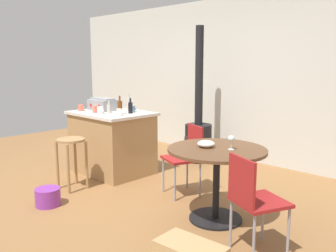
# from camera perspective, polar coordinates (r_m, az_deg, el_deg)

# --- Properties ---
(ground_plane) EXTENTS (8.80, 8.80, 0.00)m
(ground_plane) POSITION_cam_1_polar(r_m,az_deg,el_deg) (4.84, -8.14, -9.64)
(ground_plane) COLOR olive
(back_wall) EXTENTS (8.00, 0.10, 2.70)m
(back_wall) POSITION_cam_1_polar(r_m,az_deg,el_deg) (6.34, 9.26, 7.41)
(back_wall) COLOR beige
(back_wall) RESTS_ON ground_plane
(kitchen_island) EXTENTS (1.16, 0.88, 0.91)m
(kitchen_island) POSITION_cam_1_polar(r_m,az_deg,el_deg) (5.41, -8.85, -2.53)
(kitchen_island) COLOR #A37A4C
(kitchen_island) RESTS_ON ground_plane
(wooden_stool) EXTENTS (0.36, 0.36, 0.66)m
(wooden_stool) POSITION_cam_1_polar(r_m,az_deg,el_deg) (4.79, -15.08, -3.92)
(wooden_stool) COLOR #A37A4C
(wooden_stool) RESTS_ON ground_plane
(dining_table) EXTENTS (1.00, 1.00, 0.76)m
(dining_table) POSITION_cam_1_polar(r_m,az_deg,el_deg) (3.72, 7.73, -6.22)
(dining_table) COLOR black
(dining_table) RESTS_ON ground_plane
(folding_chair_near) EXTENTS (0.52, 0.52, 0.86)m
(folding_chair_near) POSITION_cam_1_polar(r_m,az_deg,el_deg) (4.45, 2.97, -4.48)
(folding_chair_near) COLOR maroon
(folding_chair_near) RESTS_ON ground_plane
(folding_chair_far) EXTENTS (0.53, 0.53, 0.87)m
(folding_chair_far) POSITION_cam_1_polar(r_m,az_deg,el_deg) (3.12, 13.34, -10.95)
(folding_chair_far) COLOR maroon
(folding_chair_far) RESTS_ON ground_plane
(wood_stove) EXTENTS (0.44, 0.45, 2.20)m
(wood_stove) POSITION_cam_1_polar(r_m,az_deg,el_deg) (5.95, 4.83, -0.70)
(wood_stove) COLOR black
(wood_stove) RESTS_ON ground_plane
(toolbox) EXTENTS (0.43, 0.29, 0.19)m
(toolbox) POSITION_cam_1_polar(r_m,az_deg,el_deg) (5.55, -10.32, 3.40)
(toolbox) COLOR gray
(toolbox) RESTS_ON kitchen_island
(bottle_0) EXTENTS (0.07, 0.07, 0.26)m
(bottle_0) POSITION_cam_1_polar(r_m,az_deg,el_deg) (5.08, -7.65, 3.00)
(bottle_0) COLOR #603314
(bottle_0) RESTS_ON kitchen_island
(bottle_1) EXTENTS (0.06, 0.06, 0.22)m
(bottle_1) POSITION_cam_1_polar(r_m,az_deg,el_deg) (5.14, -5.98, 2.95)
(bottle_1) COLOR black
(bottle_1) RESTS_ON kitchen_island
(bottle_2) EXTENTS (0.08, 0.08, 0.25)m
(bottle_2) POSITION_cam_1_polar(r_m,az_deg,el_deg) (5.46, -6.22, 3.48)
(bottle_2) COLOR #B7B2AD
(bottle_2) RESTS_ON kitchen_island
(bottle_3) EXTENTS (0.06, 0.06, 0.18)m
(bottle_3) POSITION_cam_1_polar(r_m,az_deg,el_deg) (5.17, -9.32, 2.77)
(bottle_3) COLOR #B7B2AD
(bottle_3) RESTS_ON kitchen_island
(cup_0) EXTENTS (0.12, 0.09, 0.09)m
(cup_0) POSITION_cam_1_polar(r_m,az_deg,el_deg) (5.55, -13.65, 2.83)
(cup_0) COLOR #DB6651
(cup_0) RESTS_ON kitchen_island
(cup_1) EXTENTS (0.11, 0.07, 0.10)m
(cup_1) POSITION_cam_1_polar(r_m,az_deg,el_deg) (4.92, -7.70, 2.18)
(cup_1) COLOR white
(cup_1) RESTS_ON kitchen_island
(cup_2) EXTENTS (0.12, 0.09, 0.10)m
(cup_2) POSITION_cam_1_polar(r_m,az_deg,el_deg) (5.13, -10.68, 2.45)
(cup_2) COLOR white
(cup_2) RESTS_ON kitchen_island
(cup_3) EXTENTS (0.12, 0.08, 0.09)m
(cup_3) POSITION_cam_1_polar(r_m,az_deg,el_deg) (5.32, -5.66, 2.74)
(cup_3) COLOR #4C7099
(cup_3) RESTS_ON kitchen_island
(cup_4) EXTENTS (0.11, 0.07, 0.10)m
(cup_4) POSITION_cam_1_polar(r_m,az_deg,el_deg) (5.28, -11.49, 2.60)
(cup_4) COLOR #DB6651
(cup_4) RESTS_ON kitchen_island
(wine_glass) EXTENTS (0.07, 0.07, 0.14)m
(wine_glass) POSITION_cam_1_polar(r_m,az_deg,el_deg) (3.62, 10.02, -2.06)
(wine_glass) COLOR silver
(wine_glass) RESTS_ON dining_table
(serving_bowl) EXTENTS (0.18, 0.18, 0.07)m
(serving_bowl) POSITION_cam_1_polar(r_m,az_deg,el_deg) (3.70, 6.06, -2.81)
(serving_bowl) COLOR white
(serving_bowl) RESTS_ON dining_table
(plastic_bucket) EXTENTS (0.28, 0.28, 0.20)m
(plastic_bucket) POSITION_cam_1_polar(r_m,az_deg,el_deg) (4.42, -18.51, -10.62)
(plastic_bucket) COLOR purple
(plastic_bucket) RESTS_ON ground_plane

